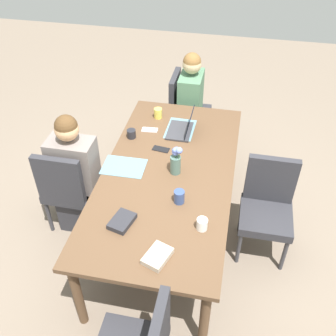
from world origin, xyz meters
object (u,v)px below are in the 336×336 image
coffee_mug_near_left (179,197)px  coffee_mug_centre_left (158,113)px  chair_head_left_left_near (184,108)px  laptop_head_left_left_near (183,128)px  person_head_left_left_near (190,109)px  flower_vase (176,160)px  coffee_mug_near_right (131,134)px  chair_near_left_mid (68,186)px  book_blue_cover (157,256)px  dining_table (168,179)px  phone_black (161,149)px  phone_silver (150,130)px  coffee_mug_centre_right (202,224)px  person_near_left_mid (77,179)px  chair_far_right_near (267,204)px  book_red_cover (122,221)px

coffee_mug_near_left → coffee_mug_centre_left: coffee_mug_near_left is taller
chair_head_left_left_near → laptop_head_left_left_near: laptop_head_left_left_near is taller
person_head_left_left_near → flower_vase: person_head_left_left_near is taller
person_head_left_left_near → coffee_mug_near_right: bearing=-23.2°
chair_near_left_mid → book_blue_cover: chair_near_left_mid is taller
dining_table → flower_vase: (-0.02, 0.06, 0.20)m
phone_black → phone_silver: (-0.28, -0.17, 0.00)m
laptop_head_left_left_near → coffee_mug_near_left: size_ratio=2.99×
person_head_left_left_near → laptop_head_left_left_near: size_ratio=3.73×
flower_vase → coffee_mug_centre_right: size_ratio=3.01×
chair_near_left_mid → chair_head_left_left_near: bearing=152.2°
coffee_mug_centre_right → phone_silver: size_ratio=0.61×
coffee_mug_near_left → coffee_mug_centre_right: coffee_mug_near_left is taller
chair_head_left_left_near → chair_near_left_mid: bearing=-27.8°
coffee_mug_near_right → person_near_left_mid: bearing=-43.2°
chair_far_right_near → coffee_mug_near_right: size_ratio=10.93×
phone_silver → chair_far_right_near: bearing=-28.9°
chair_head_left_left_near → coffee_mug_centre_left: chair_head_left_left_near is taller
person_near_left_mid → book_blue_cover: (0.86, 0.95, 0.24)m
coffee_mug_centre_right → phone_black: 0.98m
dining_table → coffee_mug_centre_right: size_ratio=24.02×
person_near_left_mid → chair_far_right_near: size_ratio=1.33×
dining_table → book_red_cover: (0.62, -0.21, 0.09)m
chair_far_right_near → coffee_mug_centre_left: bearing=-124.0°
chair_head_left_left_near → coffee_mug_centre_left: 0.72m
coffee_mug_near_left → person_head_left_left_near: bearing=-174.1°
dining_table → chair_far_right_near: (-0.05, 0.85, -0.18)m
chair_far_right_near → phone_black: 1.04m
dining_table → person_head_left_left_near: size_ratio=1.82×
dining_table → coffee_mug_centre_right: bearing=33.0°
phone_black → flower_vase: bearing=-48.7°
person_near_left_mid → laptop_head_left_left_near: 1.08m
dining_table → coffee_mug_centre_left: bearing=-161.8°
dining_table → book_blue_cover: size_ratio=10.90×
person_head_left_left_near → book_red_cover: size_ratio=5.97×
chair_near_left_mid → book_red_cover: chair_near_left_mid is taller
book_red_cover → book_blue_cover: 0.41m
chair_far_right_near → coffee_mug_near_right: bearing=-106.3°
coffee_mug_centre_left → book_red_cover: size_ratio=0.50×
person_near_left_mid → dining_table: bearing=90.4°
chair_head_left_left_near → laptop_head_left_left_near: (0.84, 0.12, 0.29)m
coffee_mug_near_right → book_red_cover: coffee_mug_near_right is taller
flower_vase → phone_black: size_ratio=1.82×
phone_black → phone_silver: same height
chair_far_right_near → phone_silver: chair_far_right_near is taller
book_blue_cover → phone_silver: 1.50m
chair_near_left_mid → coffee_mug_centre_left: 1.13m
coffee_mug_near_left → laptop_head_left_left_near: bearing=-171.7°
chair_head_left_left_near → person_near_left_mid: person_near_left_mid is taller
phone_black → person_near_left_mid: bearing=-149.3°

